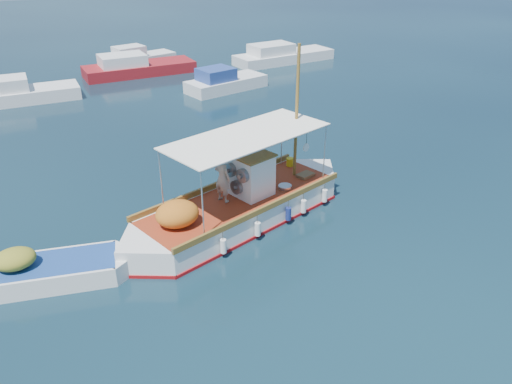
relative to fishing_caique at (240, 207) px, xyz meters
name	(u,v)px	position (x,y,z in m)	size (l,w,h in m)	color
ground	(267,224)	(0.82, -0.62, -0.55)	(160.00, 160.00, 0.00)	black
fishing_caique	(240,207)	(0.00, 0.00, 0.00)	(9.72, 5.17, 6.29)	white
dinghy	(43,273)	(-6.89, -0.98, -0.25)	(5.81, 2.35, 1.44)	white
bg_boat_nw	(21,94)	(-7.10, 19.44, -0.06)	(6.72, 2.61, 1.80)	silver
bg_boat_n	(136,68)	(1.06, 23.39, -0.06)	(8.36, 3.30, 1.80)	maroon
bg_boat_ne	(224,83)	(5.67, 16.68, -0.06)	(5.96, 3.60, 1.80)	silver
bg_boat_e	(281,56)	(12.98, 22.63, -0.06)	(8.87, 3.77, 1.80)	silver
bg_boat_far_n	(138,59)	(1.82, 26.44, -0.06)	(6.07, 3.49, 1.80)	silver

